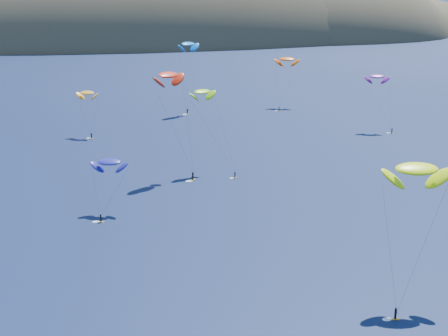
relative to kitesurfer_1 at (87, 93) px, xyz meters
name	(u,v)px	position (x,y,z in m)	size (l,w,h in m)	color
island	(152,48)	(77.25, 403.78, -24.68)	(730.00, 300.00, 210.00)	#3D3526
kitesurfer_1	(87,93)	(0.00, 0.00, 0.00)	(8.38, 9.76, 16.13)	gold
kitesurfer_2	(417,169)	(44.51, -124.07, 6.46)	(12.79, 11.92, 23.30)	gold
kitesurfer_3	(203,92)	(27.91, -47.30, 6.77)	(10.66, 14.15, 22.84)	gold
kitesurfer_4	(188,44)	(39.91, 31.74, 12.00)	(10.98, 11.05, 28.81)	gold
kitesurfer_6	(377,76)	(95.10, -15.21, 4.10)	(9.05, 11.36, 20.38)	gold
kitesurfer_9	(168,75)	(18.55, -50.25, 11.85)	(10.63, 12.57, 28.58)	gold
kitesurfer_10	(109,162)	(1.30, -74.04, -3.11)	(8.49, 10.63, 13.02)	gold
kitesurfer_11	(287,59)	(80.90, 34.11, 4.91)	(12.78, 15.45, 21.56)	gold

